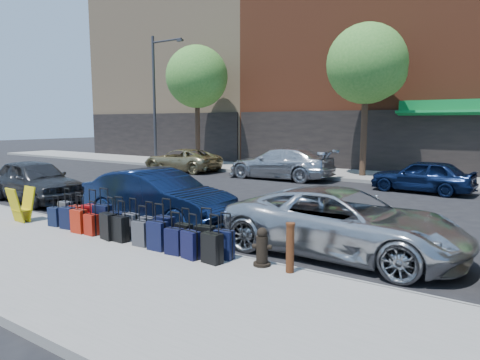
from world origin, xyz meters
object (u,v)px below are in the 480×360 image
Objects in this scene: car_near_2 at (343,222)px; car_far_1 at (280,163)px; car_far_2 at (422,176)px; streetlight at (156,92)px; fire_hydrant at (262,248)px; tree_left at (199,78)px; car_near_1 at (158,197)px; suitcase_front_5 at (131,226)px; display_rack at (21,205)px; tree_center at (369,66)px; bollard at (290,247)px; car_far_0 at (182,160)px; car_near_0 at (35,181)px.

car_far_1 is (-6.91, 9.86, 0.07)m from car_near_2.
car_far_1 is 6.59m from car_far_2.
streetlight reaches higher than fire_hydrant.
tree_left reaches higher than car_near_2.
tree_left reaches higher than fire_hydrant.
tree_left is 8.84m from car_far_1.
car_near_1 is at bearing -22.45° from car_far_2.
streetlight reaches higher than suitcase_front_5.
fire_hydrant is 7.08m from display_rack.
tree_center is 8.24× the size of bollard.
car_far_2 is at bearing -7.42° from streetlight.
streetlight is 19.10m from suitcase_front_5.
suitcase_front_5 is 0.17× the size of car_far_1.
car_far_0 is (-8.90, 11.63, 0.20)m from suitcase_front_5.
car_far_1 reaches higher than fire_hydrant.
streetlight is at bearing 140.96° from bollard.
tree_left reaches higher than car_far_1.
streetlight is 1.74× the size of car_far_0.
streetlight is (-2.94, -0.70, -0.75)m from tree_left.
car_far_0 is at bearing -89.28° from car_far_1.
suitcase_front_5 is 12.08m from car_far_2.
car_far_1 is at bearing 106.34° from suitcase_front_5.
tree_left is 18.03m from suitcase_front_5.
car_near_0 reaches higher than suitcase_front_5.
car_far_0 is 0.87× the size of car_far_1.
streetlight is 17.27m from display_rack.
car_far_0 is (-13.13, 9.65, -0.05)m from car_near_2.
streetlight is 10.92m from car_far_1.
bollard is at bearing -39.04° from streetlight.
display_rack reaches higher than bollard.
car_near_0 is at bearing -23.96° from car_far_1.
car_near_1 is (8.85, -12.51, -4.67)m from tree_left.
fire_hydrant is at bearing 1.72° from car_far_2.
fire_hydrant is at bearing -47.16° from tree_left.
tree_center is at bearing 90.73° from suitcase_front_5.
tree_center is 16.17m from display_rack.
car_near_0 is at bearing 89.36° from car_near_1.
car_far_0 is 12.79m from car_far_2.
bollard is at bearing 174.11° from car_near_2.
display_rack is at bearing -67.46° from tree_left.
car_far_1 is at bearing -89.39° from car_far_2.
tree_left is 0.91× the size of streetlight.
car_near_2 is at bearing -74.06° from tree_center.
car_near_2 is at bearing 6.18° from car_far_2.
car_near_2 is 12.04m from car_far_1.
car_far_1 is (6.21, 0.21, 0.13)m from car_far_0.
streetlight is 2.08× the size of car_far_2.
tree_center is at bearing 76.37° from display_rack.
car_far_1 is (-6.09, 11.78, 0.29)m from fire_hydrant.
fire_hydrant is at bearing 157.63° from car_near_2.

